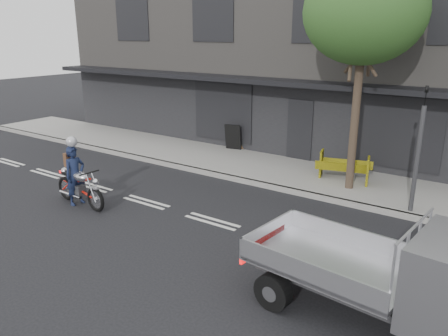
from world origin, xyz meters
TOP-DOWN VIEW (x-y plane):
  - ground at (0.00, 0.00)m, footprint 80.00×80.00m
  - sidewalk at (0.00, 4.70)m, footprint 32.00×3.20m
  - kerb at (0.00, 3.10)m, footprint 32.00×0.20m
  - building_main at (0.00, 11.30)m, footprint 26.00×10.00m
  - street_tree at (2.20, 4.20)m, footprint 3.40×3.40m
  - traffic_light_pole at (4.20, 3.35)m, footprint 0.12×0.12m
  - motorcycle at (-3.81, -1.20)m, footprint 2.17×0.63m
  - rider at (-3.96, -1.20)m, footprint 0.46×0.65m
  - flatbed_ute at (5.64, -1.93)m, footprint 4.46×2.17m
  - construction_barrier at (1.79, 4.56)m, footprint 1.77×1.07m
  - sandwich_board at (-3.31, 6.00)m, footprint 0.74×0.57m

SIDE VIEW (x-z plane):
  - ground at x=0.00m, z-range 0.00..0.00m
  - sidewalk at x=0.00m, z-range 0.00..0.15m
  - kerb at x=0.00m, z-range 0.00..0.15m
  - motorcycle at x=-3.81m, z-range 0.02..1.13m
  - construction_barrier at x=1.79m, z-range 0.15..1.08m
  - sandwich_board at x=-3.31m, z-range 0.15..1.21m
  - rider at x=-3.96m, z-range 0.00..1.71m
  - flatbed_ute at x=5.64m, z-range 0.14..2.14m
  - traffic_light_pole at x=4.20m, z-range -0.10..3.40m
  - building_main at x=0.00m, z-range 0.00..8.00m
  - street_tree at x=2.20m, z-range 1.90..8.65m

